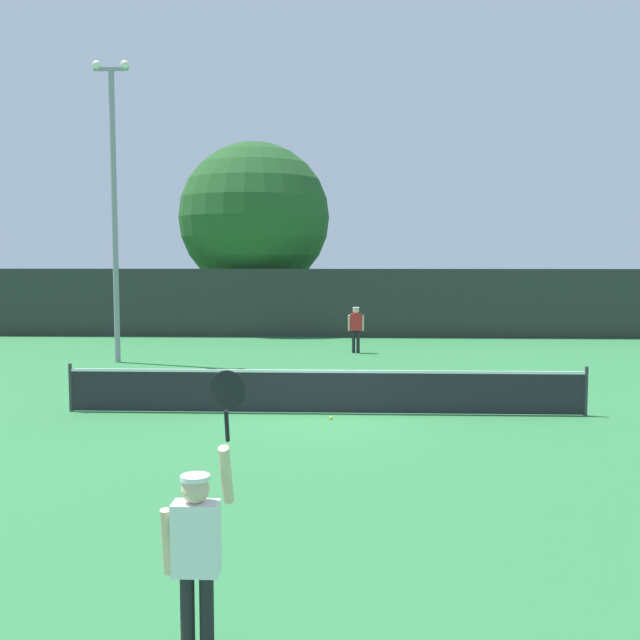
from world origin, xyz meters
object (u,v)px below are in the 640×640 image
Objects in this scene: player_receiving at (356,325)px; player_serving at (198,541)px; tennis_ball at (331,418)px; large_tree at (254,218)px; parked_car_near at (285,305)px; parked_car_mid at (373,308)px; parked_car_far at (546,311)px; light_pole at (114,196)px.

player_serving is at bearing 85.88° from player_receiving.
player_serving is 36.65× the size of tennis_ball.
large_tree is (-4.08, 19.34, 5.20)m from tennis_ball.
player_receiving is at bearing -61.02° from large_tree.
parked_car_near is 1.05× the size of parked_car_mid.
player_serving is at bearing -83.62° from large_tree.
parked_car_mid is at bearing 85.94° from tennis_ball.
tennis_ball is 22.86m from parked_car_mid.
parked_car_far is (14.14, 2.02, -4.46)m from large_tree.
player_receiving reaches higher than tennis_ball.
parked_car_mid is (5.70, 3.45, -4.46)m from large_tree.
player_serving is 0.56× the size of parked_car_near.
parked_car_near is (4.01, 16.69, -4.59)m from light_pole.
light_pole is 1.09× the size of large_tree.
parked_car_mid is (1.00, 11.93, -0.22)m from player_receiving.
light_pole is 17.77m from parked_car_near.
light_pole reaches higher than tennis_ball.
parked_car_far is (13.18, -3.51, 0.00)m from parked_car_near.
player_serving is 29.34m from large_tree.
tennis_ball is at bearing 84.90° from player_serving.
tennis_ball is (-0.62, -10.86, -0.97)m from player_receiving.
light_pole is at bearing -145.24° from parked_car_far.
parked_car_near is 13.64m from parked_car_far.
player_serving is 20.44m from player_receiving.
player_serving is 0.26× the size of light_pole.
parked_car_mid is (4.74, -2.08, 0.00)m from parked_car_near.
player_receiving is 0.19× the size of large_tree.
parked_car_far is at bearing 8.12° from large_tree.
parked_car_mid is (2.47, 32.32, -0.31)m from player_serving.
large_tree is 1.98× the size of parked_car_near.
light_pole is at bearing -95.38° from parked_car_near.
large_tree is at bearing -148.73° from parked_car_mid.
parked_car_near is at bearing 93.78° from player_serving.
parked_car_far reaches higher than player_receiving.
parked_car_far is at bearing 64.78° from tennis_ball.
large_tree is at bearing 74.66° from light_pole.
tennis_ball is 0.02× the size of parked_car_far.
parked_car_near is (-3.74, 14.01, -0.22)m from player_receiving.
player_serving is 32.41m from parked_car_mid.
light_pole is (-6.29, 17.71, 4.28)m from player_serving.
large_tree reaches higher than parked_car_mid.
large_tree reaches higher than player_receiving.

